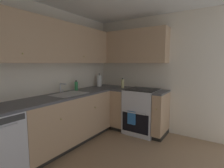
# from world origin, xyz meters

# --- Properties ---
(wall_back) EXTENTS (3.98, 0.05, 2.41)m
(wall_back) POSITION_xyz_m (0.00, 1.50, 1.21)
(wall_back) COLOR beige
(wall_back) RESTS_ON ground_plane
(wall_right) EXTENTS (0.05, 3.06, 2.41)m
(wall_right) POSITION_xyz_m (1.97, 0.00, 1.21)
(wall_right) COLOR beige
(wall_right) RESTS_ON ground_plane
(lower_cabinets_back) EXTENTS (1.80, 0.62, 0.87)m
(lower_cabinets_back) POSITION_xyz_m (0.44, 1.18, 0.44)
(lower_cabinets_back) COLOR tan
(lower_cabinets_back) RESTS_ON ground_plane
(countertop_back) EXTENTS (3.01, 0.60, 0.03)m
(countertop_back) POSITION_xyz_m (0.44, 1.18, 0.89)
(countertop_back) COLOR #4C4C51
(countertop_back) RESTS_ON lower_cabinets_back
(lower_cabinets_right) EXTENTS (0.62, 1.09, 0.87)m
(lower_cabinets_right) POSITION_xyz_m (1.64, 0.40, 0.44)
(lower_cabinets_right) COLOR tan
(lower_cabinets_right) RESTS_ON ground_plane
(countertop_right) EXTENTS (0.60, 1.09, 0.03)m
(countertop_right) POSITION_xyz_m (1.64, 0.40, 0.89)
(countertop_right) COLOR #4C4C51
(countertop_right) RESTS_ON lower_cabinets_right
(oven_range) EXTENTS (0.68, 0.62, 1.05)m
(oven_range) POSITION_xyz_m (1.66, 0.29, 0.46)
(oven_range) COLOR silver
(oven_range) RESTS_ON ground_plane
(upper_cabinets_back) EXTENTS (2.69, 0.34, 0.69)m
(upper_cabinets_back) POSITION_xyz_m (0.28, 1.32, 1.79)
(upper_cabinets_back) COLOR tan
(upper_cabinets_right) EXTENTS (0.32, 1.64, 0.69)m
(upper_cabinets_right) POSITION_xyz_m (1.78, 0.66, 1.79)
(upper_cabinets_right) COLOR tan
(sink) EXTENTS (0.59, 0.40, 0.10)m
(sink) POSITION_xyz_m (0.47, 1.15, 0.86)
(sink) COLOR #B7B7BC
(sink) RESTS_ON countertop_back
(faucet) EXTENTS (0.07, 0.16, 0.18)m
(faucet) POSITION_xyz_m (0.48, 1.35, 1.01)
(faucet) COLOR silver
(faucet) RESTS_ON countertop_back
(soap_bottle) EXTENTS (0.07, 0.07, 0.20)m
(soap_bottle) POSITION_xyz_m (0.85, 1.36, 0.99)
(soap_bottle) COLOR #338C4C
(soap_bottle) RESTS_ON countertop_back
(paper_towel_roll) EXTENTS (0.11, 0.11, 0.32)m
(paper_towel_roll) POSITION_xyz_m (1.58, 1.34, 1.03)
(paper_towel_roll) COLOR white
(paper_towel_roll) RESTS_ON countertop_back
(oil_bottle) EXTENTS (0.06, 0.06, 0.22)m
(oil_bottle) POSITION_xyz_m (1.64, 0.74, 1.00)
(oil_bottle) COLOR beige
(oil_bottle) RESTS_ON countertop_right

